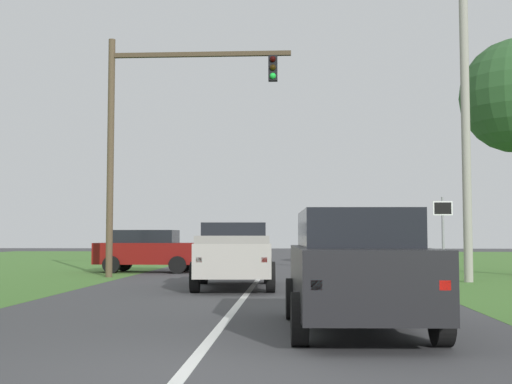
{
  "coord_description": "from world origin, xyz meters",
  "views": [
    {
      "loc": [
        1.18,
        -7.38,
        1.48
      ],
      "look_at": [
        -0.02,
        14.39,
        2.88
      ],
      "focal_mm": 47.41,
      "sensor_mm": 36.0,
      "label": 1
    }
  ],
  "objects_px": {
    "red_suv_near": "(356,267)",
    "pickup_truck_lead": "(234,254)",
    "keep_moving_sign": "(443,228)",
    "crossing_suv_far": "(149,250)",
    "utility_pole_right": "(466,139)",
    "traffic_light": "(153,122)"
  },
  "relations": [
    {
      "from": "red_suv_near",
      "to": "crossing_suv_far",
      "type": "bearing_deg",
      "value": 112.64
    },
    {
      "from": "traffic_light",
      "to": "utility_pole_right",
      "type": "height_order",
      "value": "utility_pole_right"
    },
    {
      "from": "red_suv_near",
      "to": "utility_pole_right",
      "type": "relative_size",
      "value": 0.52
    },
    {
      "from": "pickup_truck_lead",
      "to": "crossing_suv_far",
      "type": "relative_size",
      "value": 1.23
    },
    {
      "from": "keep_moving_sign",
      "to": "crossing_suv_far",
      "type": "relative_size",
      "value": 0.63
    },
    {
      "from": "pickup_truck_lead",
      "to": "crossing_suv_far",
      "type": "height_order",
      "value": "pickup_truck_lead"
    },
    {
      "from": "utility_pole_right",
      "to": "crossing_suv_far",
      "type": "bearing_deg",
      "value": 155.62
    },
    {
      "from": "pickup_truck_lead",
      "to": "keep_moving_sign",
      "type": "height_order",
      "value": "keep_moving_sign"
    },
    {
      "from": "pickup_truck_lead",
      "to": "crossing_suv_far",
      "type": "xyz_separation_m",
      "value": [
        -4.15,
        7.96,
        -0.06
      ]
    },
    {
      "from": "crossing_suv_far",
      "to": "keep_moving_sign",
      "type": "bearing_deg",
      "value": -28.74
    },
    {
      "from": "red_suv_near",
      "to": "crossing_suv_far",
      "type": "distance_m",
      "value": 17.63
    },
    {
      "from": "red_suv_near",
      "to": "traffic_light",
      "type": "height_order",
      "value": "traffic_light"
    },
    {
      "from": "keep_moving_sign",
      "to": "utility_pole_right",
      "type": "height_order",
      "value": "utility_pole_right"
    },
    {
      "from": "pickup_truck_lead",
      "to": "traffic_light",
      "type": "relative_size",
      "value": 0.61
    },
    {
      "from": "red_suv_near",
      "to": "pickup_truck_lead",
      "type": "distance_m",
      "value": 8.71
    },
    {
      "from": "red_suv_near",
      "to": "keep_moving_sign",
      "type": "xyz_separation_m",
      "value": [
        3.66,
        10.54,
        0.71
      ]
    },
    {
      "from": "traffic_light",
      "to": "keep_moving_sign",
      "type": "xyz_separation_m",
      "value": [
        9.63,
        -2.48,
        -3.83
      ]
    },
    {
      "from": "red_suv_near",
      "to": "utility_pole_right",
      "type": "bearing_deg",
      "value": 67.66
    },
    {
      "from": "red_suv_near",
      "to": "pickup_truck_lead",
      "type": "xyz_separation_m",
      "value": [
        -2.63,
        8.3,
        -0.03
      ]
    },
    {
      "from": "pickup_truck_lead",
      "to": "traffic_light",
      "type": "xyz_separation_m",
      "value": [
        -3.33,
        4.71,
        4.58
      ]
    },
    {
      "from": "red_suv_near",
      "to": "pickup_truck_lead",
      "type": "relative_size",
      "value": 0.9
    },
    {
      "from": "traffic_light",
      "to": "crossing_suv_far",
      "type": "distance_m",
      "value": 5.72
    }
  ]
}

